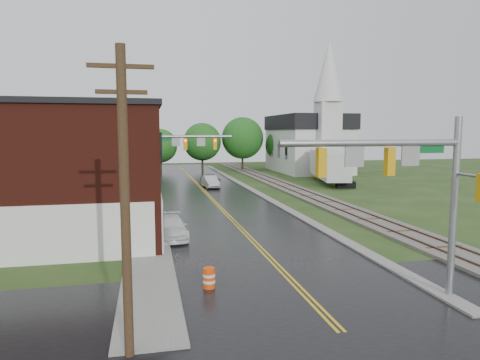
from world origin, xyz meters
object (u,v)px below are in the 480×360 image
object	(u,v)px
brick_building	(40,173)
construction_barrel	(209,278)
tree_left_b	(21,141)
suv_dark	(210,180)
church	(310,137)
tree_left_e	(126,146)
utility_pole_b	(139,156)
traffic_signal_far	(177,150)
traffic_signal_near	(407,175)
semi_trailer	(329,164)
utility_pole_a	(125,199)
sedan_silver	(210,182)
pickup_white	(171,228)
tree_left_c	(79,150)
utility_pole_c	(142,147)

from	to	relation	value
brick_building	construction_barrel	size ratio (longest dim) A/B	16.06
tree_left_b	suv_dark	bearing A→B (deg)	24.89
brick_building	suv_dark	distance (m)	29.70
church	tree_left_e	size ratio (longest dim) A/B	2.45
utility_pole_b	traffic_signal_far	bearing A→B (deg)	56.32
tree_left_b	brick_building	bearing A→B (deg)	-72.39
traffic_signal_far	tree_left_e	world-z (taller)	tree_left_e
tree_left_b	construction_barrel	bearing A→B (deg)	-62.30
traffic_signal_near	semi_trailer	xyz separation A→B (m)	(13.31, 37.05, -2.53)
brick_building	construction_barrel	world-z (taller)	brick_building
utility_pole_a	traffic_signal_far	bearing A→B (deg)	82.97
tree_left_e	tree_left_b	bearing A→B (deg)	-122.74
church	sedan_silver	distance (m)	25.27
brick_building	tree_left_b	size ratio (longest dim) A/B	1.48
traffic_signal_far	suv_dark	size ratio (longest dim) A/B	1.66
brick_building	suv_dark	world-z (taller)	brick_building
tree_left_e	suv_dark	xyz separation A→B (m)	(10.44, -4.98, -4.20)
utility_pole_a	pickup_white	size ratio (longest dim) A/B	1.98
utility_pole_b	tree_left_c	size ratio (longest dim) A/B	1.18
sedan_silver	utility_pole_a	bearing A→B (deg)	-106.16
utility_pole_a	tree_left_c	xyz separation A→B (m)	(-7.05, 39.90, -0.21)
brick_building	church	size ratio (longest dim) A/B	0.71
utility_pole_c	tree_left_c	size ratio (longest dim) A/B	1.18
traffic_signal_far	tree_left_b	bearing A→B (deg)	161.19
utility_pole_c	tree_left_b	bearing A→B (deg)	-132.39
brick_building	traffic_signal_near	bearing A→B (deg)	-39.17
suv_dark	pickup_white	world-z (taller)	pickup_white
traffic_signal_far	utility_pole_c	world-z (taller)	utility_pole_c
tree_left_e	sedan_silver	distance (m)	13.51
brick_building	traffic_signal_far	xyz separation A→B (m)	(9.01, 12.00, 0.82)
church	semi_trailer	xyz separation A→B (m)	(-3.21, -14.69, -3.40)
sedan_silver	pickup_white	distance (m)	24.35
brick_building	utility_pole_a	size ratio (longest dim) A/B	1.59
suv_dark	traffic_signal_near	bearing A→B (deg)	-88.29
brick_building	tree_left_e	world-z (taller)	brick_building
sedan_silver	semi_trailer	world-z (taller)	semi_trailer
sedan_silver	pickup_white	world-z (taller)	sedan_silver
church	tree_left_b	size ratio (longest dim) A/B	2.06
sedan_silver	construction_barrel	world-z (taller)	sedan_silver
tree_left_b	traffic_signal_far	bearing A→B (deg)	-18.81
pickup_white	semi_trailer	xyz separation A→B (m)	(21.59, 24.93, 1.78)
traffic_signal_far	suv_dark	xyz separation A→B (m)	(5.06, 13.92, -4.36)
semi_trailer	pickup_white	bearing A→B (deg)	-130.88
traffic_signal_near	semi_trailer	bearing A→B (deg)	70.24
utility_pole_a	pickup_white	distance (m)	14.83
utility_pole_c	pickup_white	distance (m)	30.22
utility_pole_c	sedan_silver	bearing A→B (deg)	-38.34
tree_left_c	traffic_signal_far	bearing A→B (deg)	-51.18
tree_left_e	suv_dark	bearing A→B (deg)	-25.52
sedan_silver	church	bearing A→B (deg)	35.94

